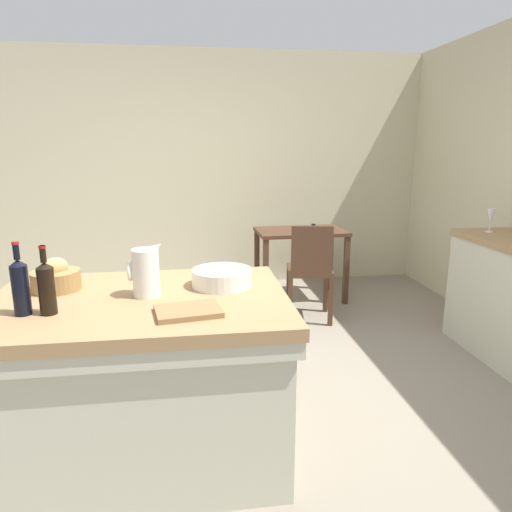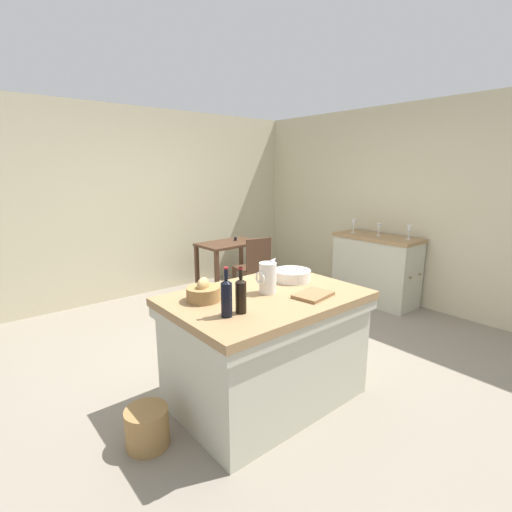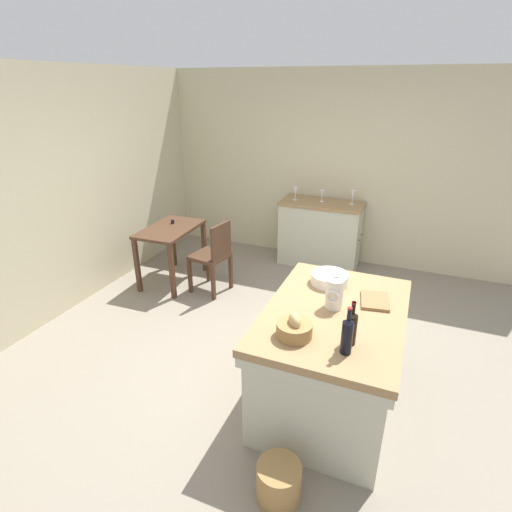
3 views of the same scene
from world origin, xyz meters
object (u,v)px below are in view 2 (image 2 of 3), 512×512
(cutting_board, at_px, (313,295))
(wine_glass_far_left, at_px, (409,229))
(pitcher, at_px, (268,278))
(wash_bowl, at_px, (292,275))
(wooden_chair, at_px, (254,268))
(wine_glass_left, at_px, (379,227))
(side_cabinet, at_px, (376,269))
(wine_bottle_amber, at_px, (226,297))
(wine_bottle_dark, at_px, (241,295))
(wicker_hamper, at_px, (147,427))
(wine_glass_middle, at_px, (354,223))
(writing_desk, at_px, (230,250))
(bread_basket, at_px, (203,292))
(island_table, at_px, (266,343))

(cutting_board, xyz_separation_m, wine_glass_far_left, (2.46, 0.61, 0.17))
(pitcher, relative_size, wash_bowl, 0.88)
(wooden_chair, distance_m, wine_glass_left, 1.75)
(side_cabinet, distance_m, cutting_board, 2.63)
(wine_bottle_amber, bearing_deg, wine_bottle_dark, -4.01)
(wine_glass_far_left, bearing_deg, wicker_hamper, -175.96)
(wooden_chair, xyz_separation_m, wash_bowl, (-0.90, -1.59, 0.41))
(wooden_chair, distance_m, wicker_hamper, 2.82)
(cutting_board, height_order, wine_glass_far_left, wine_glass_far_left)
(wooden_chair, height_order, wicker_hamper, wooden_chair)
(cutting_board, distance_m, wine_glass_middle, 2.74)
(writing_desk, height_order, wash_bowl, wash_bowl)
(pitcher, relative_size, wine_glass_left, 1.74)
(wash_bowl, height_order, wine_glass_left, wine_glass_left)
(bread_basket, xyz_separation_m, cutting_board, (0.66, -0.44, -0.05))
(cutting_board, relative_size, wine_bottle_dark, 0.92)
(bread_basket, bearing_deg, wine_glass_far_left, 3.03)
(island_table, relative_size, wine_glass_middle, 7.84)
(wine_bottle_amber, distance_m, wine_glass_middle, 3.33)
(side_cabinet, distance_m, wine_bottle_dark, 3.18)
(island_table, distance_m, wine_glass_middle, 2.89)
(cutting_board, relative_size, wine_glass_middle, 1.52)
(wine_glass_middle, bearing_deg, wine_glass_left, -80.13)
(wash_bowl, height_order, wine_glass_far_left, wine_glass_far_left)
(bread_basket, xyz_separation_m, wine_glass_middle, (3.03, 0.93, 0.12))
(writing_desk, height_order, wine_bottle_amber, wine_bottle_amber)
(bread_basket, height_order, wicker_hamper, bread_basket)
(writing_desk, bearing_deg, pitcher, -119.77)
(wine_glass_middle, relative_size, wicker_hamper, 0.65)
(wine_glass_left, bearing_deg, wine_bottle_dark, -163.00)
(wine_glass_left, bearing_deg, wine_bottle_amber, -163.68)
(wine_bottle_amber, bearing_deg, wooden_chair, 46.66)
(wine_glass_far_left, bearing_deg, side_cabinet, 98.54)
(wine_bottle_amber, relative_size, wicker_hamper, 1.15)
(writing_desk, xyz_separation_m, bread_basket, (-1.81, -2.18, 0.30))
(wine_bottle_dark, relative_size, wicker_hamper, 1.09)
(bread_basket, distance_m, wicker_hamper, 0.95)
(writing_desk, relative_size, wash_bowl, 2.92)
(pitcher, relative_size, wine_glass_far_left, 1.50)
(pitcher, distance_m, bread_basket, 0.50)
(side_cabinet, height_order, wine_glass_middle, wine_glass_middle)
(wine_glass_middle, bearing_deg, writing_desk, 134.36)
(wooden_chair, relative_size, wine_glass_far_left, 4.93)
(wine_glass_middle, bearing_deg, wooden_chair, 154.43)
(wooden_chair, xyz_separation_m, wine_glass_far_left, (1.38, -1.38, 0.54))
(wash_bowl, height_order, cutting_board, wash_bowl)
(wash_bowl, bearing_deg, wooden_chair, 60.47)
(cutting_board, bearing_deg, wash_bowl, 65.89)
(wash_bowl, relative_size, wine_glass_far_left, 1.71)
(side_cabinet, height_order, wine_bottle_dark, wine_bottle_dark)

